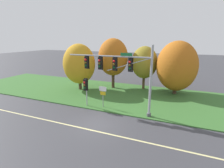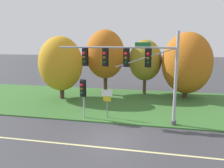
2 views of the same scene
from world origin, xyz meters
name	(u,v)px [view 2 (image 2 of 2)]	position (x,y,z in m)	size (l,w,h in m)	color
ground_plane	(111,139)	(0.00, 0.00, 0.00)	(160.00, 160.00, 0.00)	#3D3D42
lane_stripe	(106,148)	(0.00, -1.20, 0.00)	(36.00, 0.16, 0.01)	beige
grass_verge	(128,103)	(0.00, 8.25, 0.05)	(48.00, 11.50, 0.10)	#386B2D
traffic_signal_mast	(133,64)	(1.02, 3.03, 4.42)	(8.73, 0.49, 6.60)	#9EA0A5
pedestrian_signal_near_kerb	(83,91)	(-2.82, 3.02, 2.30)	(0.46, 0.55, 3.05)	#9EA0A5
route_sign_post	(107,99)	(-1.03, 3.53, 1.62)	(0.82, 0.08, 2.29)	slate
tree_nearest_road	(61,64)	(-7.01, 8.37, 3.77)	(4.46, 4.46, 6.47)	#423021
tree_left_of_mast	(105,54)	(-2.95, 11.00, 4.61)	(4.27, 4.27, 7.20)	#423021
tree_behind_signpost	(145,60)	(1.35, 12.22, 3.92)	(3.65, 3.65, 6.12)	#4C3823
tree_mid_verge	(187,63)	(5.73, 11.49, 3.77)	(5.15, 5.15, 6.89)	#423021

